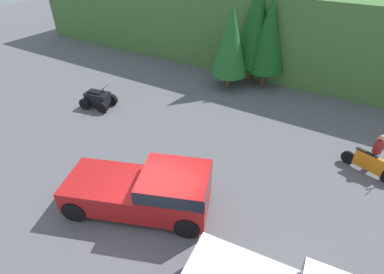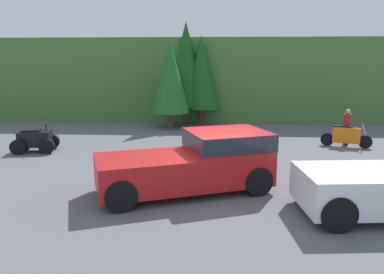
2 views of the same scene
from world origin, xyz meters
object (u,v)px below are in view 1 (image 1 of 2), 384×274
(pickup_truck_red, at_px, (149,189))
(rider_person, at_px, (377,151))
(quad_atv, at_px, (98,99))
(dirt_bike, at_px, (368,163))

(pickup_truck_red, height_order, rider_person, pickup_truck_red)
(quad_atv, bearing_deg, dirt_bike, -3.78)
(pickup_truck_red, height_order, dirt_bike, pickup_truck_red)
(pickup_truck_red, xyz_separation_m, quad_atv, (-7.41, 4.65, -0.47))
(pickup_truck_red, relative_size, rider_person, 3.23)
(pickup_truck_red, xyz_separation_m, dirt_bike, (6.62, 6.36, -0.48))
(dirt_bike, height_order, quad_atv, quad_atv)
(quad_atv, distance_m, rider_person, 14.33)
(dirt_bike, xyz_separation_m, rider_person, (0.14, 0.43, 0.45))
(dirt_bike, bearing_deg, pickup_truck_red, -117.74)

